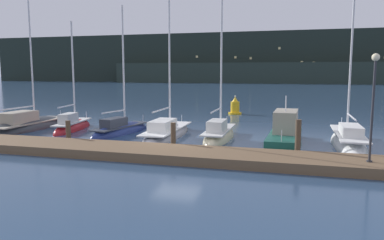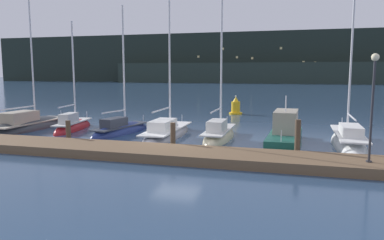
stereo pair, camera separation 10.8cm
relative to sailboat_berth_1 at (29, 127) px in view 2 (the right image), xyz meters
name	(u,v)px [view 2 (the right image)]	position (x,y,z in m)	size (l,w,h in m)	color
ground_plane	(177,149)	(12.79, -3.79, -0.13)	(400.00, 400.00, 0.00)	navy
dock	(162,153)	(12.79, -6.05, 0.10)	(34.07, 2.80, 0.45)	brown
mooring_pile_1	(68,133)	(6.37, -4.40, 0.58)	(0.28, 0.28, 1.41)	#4C3D2D
mooring_pile_2	(173,137)	(12.79, -4.40, 0.64)	(0.28, 0.28, 1.53)	#4C3D2D
mooring_pile_3	(298,139)	(19.22, -4.40, 0.83)	(0.28, 0.28, 1.92)	#4C3D2D
sailboat_berth_1	(29,127)	(0.00, 0.00, 0.00)	(2.60, 8.28, 13.00)	#2D3338
sailboat_berth_2	(73,128)	(3.43, 0.48, 0.01)	(2.12, 5.73, 8.53)	red
sailboat_berth_3	(121,132)	(7.50, -0.01, -0.01)	(2.52, 6.28, 9.38)	navy
sailboat_berth_4	(167,134)	(10.93, -0.13, 0.01)	(2.23, 7.95, 12.13)	gray
sailboat_berth_5	(219,137)	(14.44, -0.20, 0.00)	(1.68, 6.35, 9.54)	beige
motorboat_berth_6	(285,139)	(18.50, -0.72, 0.18)	(2.14, 6.57, 3.47)	#195647
sailboat_berth_7	(348,143)	(22.04, -0.30, 0.01)	(1.77, 7.66, 11.06)	white
channel_buoy	(236,107)	(13.24, 13.80, 0.56)	(1.31, 1.31, 1.86)	gold
dock_lamppost	(373,91)	(22.13, -6.26, 3.31)	(0.32, 0.32, 4.53)	#2D2D33
hillside_backdrop	(285,60)	(14.31, 121.59, 8.41)	(240.00, 23.00, 18.52)	#1E2823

